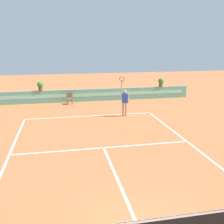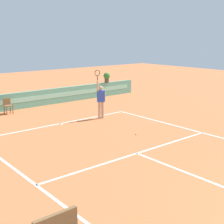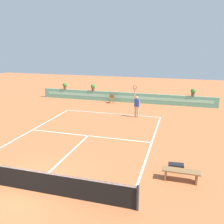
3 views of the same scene
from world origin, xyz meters
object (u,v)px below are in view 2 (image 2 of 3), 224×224
at_px(tennis_ball_near_baseline, 136,134).
at_px(potted_plant_far_right, 107,77).
at_px(ball_kid_chair, 8,105).
at_px(tennis_player, 101,99).

distance_m(tennis_ball_near_baseline, potted_plant_far_right, 9.77).
relative_size(ball_kid_chair, potted_plant_far_right, 1.17).
height_order(tennis_player, potted_plant_far_right, tennis_player).
distance_m(ball_kid_chair, potted_plant_far_right, 7.86).
height_order(ball_kid_chair, tennis_player, tennis_player).
xyz_separation_m(tennis_player, tennis_ball_near_baseline, (-0.60, -3.31, -1.02)).
bearing_deg(tennis_ball_near_baseline, ball_kid_chair, 110.06).
xyz_separation_m(tennis_ball_near_baseline, potted_plant_far_right, (5.02, 8.27, 1.38)).
relative_size(tennis_ball_near_baseline, potted_plant_far_right, 0.09).
bearing_deg(ball_kid_chair, tennis_ball_near_baseline, -69.94).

